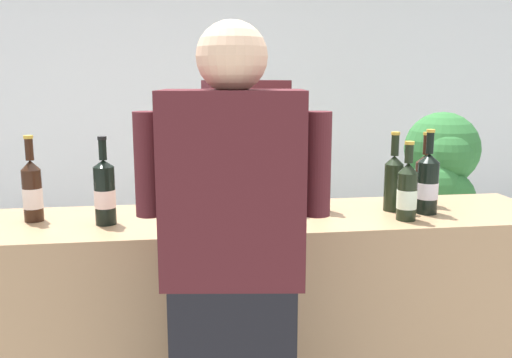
# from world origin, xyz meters

# --- Properties ---
(wall_back) EXTENTS (8.00, 0.10, 2.80)m
(wall_back) POSITION_xyz_m (0.00, 2.60, 1.40)
(wall_back) COLOR silver
(wall_back) RESTS_ON ground_plane
(counter) EXTENTS (2.25, 0.54, 0.96)m
(counter) POSITION_xyz_m (0.00, 0.00, 0.48)
(counter) COLOR #9E7A56
(counter) RESTS_ON ground_plane
(wine_bottle_0) EXTENTS (0.08, 0.08, 0.32)m
(wine_bottle_0) POSITION_xyz_m (0.67, 0.09, 1.07)
(wine_bottle_0) COLOR black
(wine_bottle_0) RESTS_ON counter
(wine_bottle_1) EXTENTS (0.08, 0.08, 0.31)m
(wine_bottle_1) POSITION_xyz_m (0.49, -0.14, 1.07)
(wine_bottle_1) COLOR black
(wine_bottle_1) RESTS_ON counter
(wine_bottle_2) EXTENTS (0.09, 0.09, 0.34)m
(wine_bottle_2) POSITION_xyz_m (0.61, -0.05, 1.08)
(wine_bottle_2) COLOR black
(wine_bottle_2) RESTS_ON counter
(wine_bottle_3) EXTENTS (0.08, 0.08, 0.33)m
(wine_bottle_3) POSITION_xyz_m (0.50, 0.01, 1.09)
(wine_bottle_3) COLOR black
(wine_bottle_3) RESTS_ON counter
(wine_bottle_4) EXTENTS (0.08, 0.08, 0.34)m
(wine_bottle_4) POSITION_xyz_m (0.20, 0.04, 1.09)
(wine_bottle_4) COLOR black
(wine_bottle_4) RESTS_ON counter
(wine_bottle_5) EXTENTS (0.07, 0.07, 0.34)m
(wine_bottle_5) POSITION_xyz_m (-0.19, -0.15, 1.09)
(wine_bottle_5) COLOR black
(wine_bottle_5) RESTS_ON counter
(wine_bottle_6) EXTENTS (0.08, 0.08, 0.33)m
(wine_bottle_6) POSITION_xyz_m (-0.65, -0.04, 1.08)
(wine_bottle_6) COLOR black
(wine_bottle_6) RESTS_ON counter
(wine_bottle_7) EXTENTS (0.07, 0.07, 0.35)m
(wine_bottle_7) POSITION_xyz_m (-0.34, 0.11, 1.09)
(wine_bottle_7) COLOR black
(wine_bottle_7) RESTS_ON counter
(wine_bottle_8) EXTENTS (0.07, 0.07, 0.33)m
(wine_bottle_8) POSITION_xyz_m (-0.93, 0.05, 1.08)
(wine_bottle_8) COLOR black
(wine_bottle_8) RESTS_ON counter
(wine_glass) EXTENTS (0.08, 0.08, 0.18)m
(wine_glass) POSITION_xyz_m (0.07, -0.00, 1.08)
(wine_glass) COLOR silver
(wine_glass) RESTS_ON counter
(person_server) EXTENTS (0.55, 0.30, 1.68)m
(person_server) POSITION_xyz_m (-0.04, 0.62, 0.83)
(person_server) COLOR black
(person_server) RESTS_ON ground_plane
(person_guest) EXTENTS (0.56, 0.29, 1.66)m
(person_guest) POSITION_xyz_m (-0.22, -0.54, 0.81)
(person_guest) COLOR black
(person_guest) RESTS_ON ground_plane
(potted_shrub) EXTENTS (0.61, 0.58, 1.29)m
(potted_shrub) POSITION_xyz_m (1.25, 1.12, 0.85)
(potted_shrub) COLOR brown
(potted_shrub) RESTS_ON ground_plane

